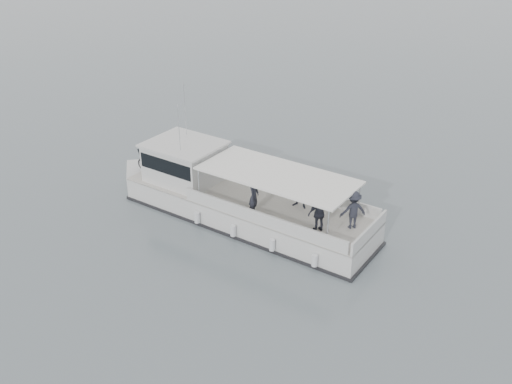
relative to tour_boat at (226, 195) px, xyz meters
The scene contains 2 objects.
ground 7.26m from the tour_boat, ahead, with size 1400.00×1400.00×0.00m, color slate.
tour_boat is the anchor object (origin of this frame).
Camera 1 is at (7.67, -16.72, 13.04)m, focal length 40.00 mm.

